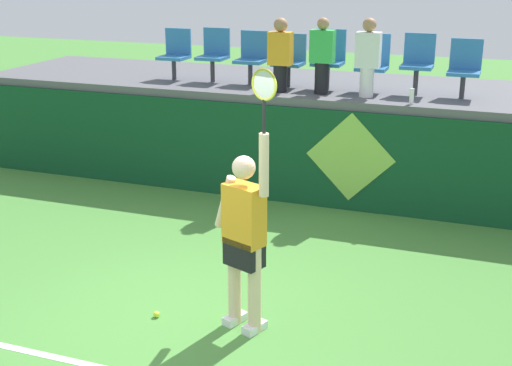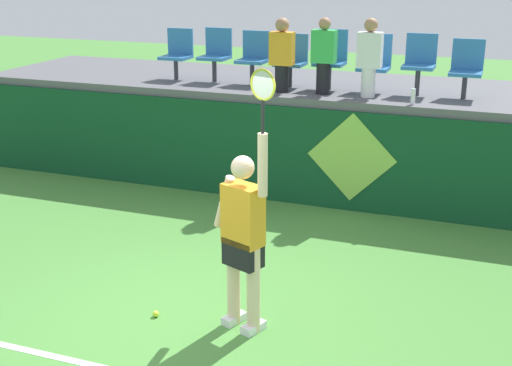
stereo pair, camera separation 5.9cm
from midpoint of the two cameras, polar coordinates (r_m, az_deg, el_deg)
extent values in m
plane|color=#478438|center=(7.14, -6.40, -11.11)|extent=(40.00, 40.00, 0.00)
cube|color=#0F4223|center=(10.11, 2.83, 2.36)|extent=(10.94, 0.20, 1.44)
cube|color=#56565B|center=(11.09, 4.81, 7.89)|extent=(10.94, 2.58, 0.12)
cube|color=white|center=(7.04, -1.99, -11.07)|extent=(0.20, 0.29, 0.08)
cube|color=white|center=(6.89, -0.36, -11.77)|extent=(0.20, 0.29, 0.08)
cylinder|color=beige|center=(6.86, -2.02, -8.14)|extent=(0.13, 0.13, 0.89)
cylinder|color=beige|center=(6.70, -0.37, -8.79)|extent=(0.13, 0.13, 0.89)
cube|color=black|center=(6.62, -1.23, -5.66)|extent=(0.41, 0.33, 0.28)
cube|color=orange|center=(6.48, -1.25, -2.64)|extent=(0.43, 0.34, 0.59)
sphere|color=beige|center=(6.33, -1.28, 1.28)|extent=(0.22, 0.22, 0.22)
cylinder|color=beige|center=(6.61, -2.80, -1.55)|extent=(0.27, 0.18, 0.55)
cylinder|color=beige|center=(6.15, 0.37, 1.48)|extent=(0.09, 0.09, 0.58)
cylinder|color=black|center=(6.04, 0.38, 5.47)|extent=(0.03, 0.03, 0.30)
torus|color=gold|center=(5.99, 0.39, 8.09)|extent=(0.27, 0.12, 0.28)
ellipsoid|color=silver|center=(5.99, 0.39, 8.09)|extent=(0.23, 0.10, 0.24)
sphere|color=#D1E533|center=(7.21, -8.41, -10.62)|extent=(0.07, 0.07, 0.07)
cylinder|color=white|center=(9.65, 12.50, 6.96)|extent=(0.06, 0.06, 0.22)
cylinder|color=#38383D|center=(11.40, -6.90, 9.25)|extent=(0.07, 0.07, 0.33)
cube|color=#2D70B2|center=(11.37, -6.94, 10.19)|extent=(0.44, 0.42, 0.05)
cube|color=#2D70B2|center=(11.51, -6.55, 11.48)|extent=(0.44, 0.04, 0.42)
cylinder|color=#38383D|center=(11.11, -3.74, 9.18)|extent=(0.07, 0.07, 0.36)
cube|color=#2D70B2|center=(11.08, -3.77, 10.23)|extent=(0.44, 0.42, 0.05)
cube|color=#2D70B2|center=(11.22, -3.40, 11.55)|extent=(0.44, 0.04, 0.42)
cylinder|color=#38383D|center=(10.88, -0.63, 8.97)|extent=(0.07, 0.07, 0.34)
cube|color=#2D70B2|center=(10.85, -0.63, 9.98)|extent=(0.44, 0.42, 0.05)
cube|color=#2D70B2|center=(10.99, -0.28, 11.33)|extent=(0.44, 0.04, 0.42)
cylinder|color=#38383D|center=(10.68, 2.50, 8.75)|extent=(0.07, 0.07, 0.33)
cube|color=#2D70B2|center=(10.65, 2.51, 9.75)|extent=(0.44, 0.42, 0.05)
cube|color=#2D70B2|center=(10.80, 2.84, 11.10)|extent=(0.44, 0.04, 0.41)
cylinder|color=#38383D|center=(10.51, 5.71, 8.62)|extent=(0.07, 0.07, 0.36)
cube|color=#2D70B2|center=(10.48, 5.75, 9.74)|extent=(0.44, 0.42, 0.05)
cube|color=#2D70B2|center=(10.63, 6.05, 11.24)|extent=(0.44, 0.04, 0.46)
cylinder|color=#38383D|center=(10.38, 9.27, 8.24)|extent=(0.07, 0.07, 0.33)
cube|color=#2D70B2|center=(10.35, 9.32, 9.27)|extent=(0.44, 0.42, 0.05)
cube|color=#2D70B2|center=(10.49, 9.59, 10.78)|extent=(0.44, 0.04, 0.46)
cylinder|color=#38383D|center=(10.27, 12.82, 8.10)|extent=(0.07, 0.07, 0.39)
cube|color=#2D70B2|center=(10.24, 12.91, 9.30)|extent=(0.44, 0.42, 0.05)
cube|color=#2D70B2|center=(10.39, 13.14, 10.74)|extent=(0.44, 0.04, 0.42)
cylinder|color=#38383D|center=(10.22, 16.44, 7.60)|extent=(0.07, 0.07, 0.33)
cube|color=#2D70B2|center=(10.19, 16.54, 8.65)|extent=(0.44, 0.42, 0.05)
cube|color=#2D70B2|center=(10.34, 16.74, 10.12)|extent=(0.44, 0.04, 0.43)
cylinder|color=black|center=(10.30, 1.83, 8.59)|extent=(0.20, 0.20, 0.40)
cube|color=orange|center=(10.24, 1.85, 10.99)|extent=(0.34, 0.20, 0.47)
sphere|color=#A87A56|center=(10.20, 1.87, 12.87)|extent=(0.20, 0.20, 0.20)
cylinder|color=white|center=(10.05, 8.91, 8.19)|extent=(0.20, 0.20, 0.42)
cube|color=white|center=(9.98, 9.04, 10.75)|extent=(0.34, 0.20, 0.49)
sphere|color=#A87A56|center=(9.94, 9.14, 12.71)|extent=(0.19, 0.19, 0.19)
cylinder|color=black|center=(10.19, 5.24, 8.57)|extent=(0.20, 0.20, 0.45)
cube|color=green|center=(10.12, 5.32, 11.12)|extent=(0.34, 0.20, 0.46)
sphere|color=#A87A56|center=(10.09, 5.37, 12.91)|extent=(0.17, 0.17, 0.17)
cube|color=#0F4223|center=(10.03, 7.40, -2.22)|extent=(0.90, 0.01, 0.00)
plane|color=#8CC64C|center=(9.77, 7.58, 2.10)|extent=(1.27, 0.00, 1.27)
camera|label=1|loc=(0.03, -90.22, -0.07)|focal=48.68mm
camera|label=2|loc=(0.03, 89.78, 0.07)|focal=48.68mm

